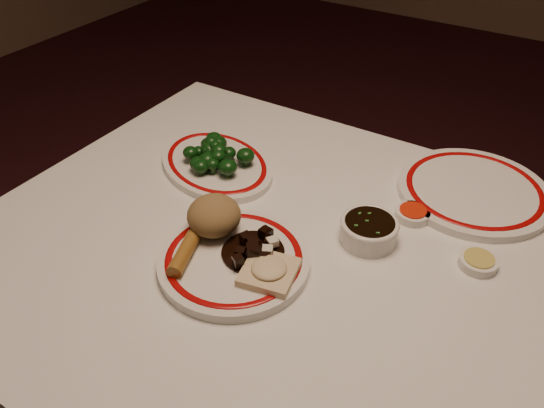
{
  "coord_description": "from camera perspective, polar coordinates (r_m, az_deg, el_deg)",
  "views": [
    {
      "loc": [
        0.29,
        -0.59,
        1.38
      ],
      "look_at": [
        -0.1,
        0.04,
        0.8
      ],
      "focal_mm": 35.0,
      "sensor_mm": 36.0,
      "label": 1
    }
  ],
  "objects": [
    {
      "name": "dining_table",
      "position": [
        0.97,
        3.9,
        -9.82
      ],
      "size": [
        1.2,
        0.9,
        0.75
      ],
      "color": "white",
      "rests_on": "ground"
    },
    {
      "name": "main_plate",
      "position": [
        0.89,
        -4.11,
        -6.06
      ],
      "size": [
        0.31,
        0.31,
        0.02
      ],
      "color": "white",
      "rests_on": "dining_table"
    },
    {
      "name": "rice_mound",
      "position": [
        0.92,
        -6.26,
        -1.24
      ],
      "size": [
        0.09,
        0.09,
        0.07
      ],
      "primitive_type": "ellipsoid",
      "color": "olive",
      "rests_on": "main_plate"
    },
    {
      "name": "spring_roll",
      "position": [
        0.88,
        -9.41,
        -5.25
      ],
      "size": [
        0.05,
        0.1,
        0.03
      ],
      "primitive_type": "cylinder",
      "rotation": [
        1.57,
        0.0,
        0.32
      ],
      "color": "#966424",
      "rests_on": "main_plate"
    },
    {
      "name": "fried_wonton",
      "position": [
        0.85,
        -0.32,
        -7.17
      ],
      "size": [
        0.1,
        0.1,
        0.02
      ],
      "color": "beige",
      "rests_on": "main_plate"
    },
    {
      "name": "stirfry_heap",
      "position": [
        0.88,
        -1.82,
        -4.86
      ],
      "size": [
        0.11,
        0.11,
        0.03
      ],
      "color": "black",
      "rests_on": "main_plate"
    },
    {
      "name": "broccoli_plate",
      "position": [
        1.12,
        -5.99,
        4.35
      ],
      "size": [
        0.34,
        0.32,
        0.02
      ],
      "color": "white",
      "rests_on": "dining_table"
    },
    {
      "name": "broccoli_pile",
      "position": [
        1.1,
        -6.1,
        5.45
      ],
      "size": [
        0.14,
        0.12,
        0.05
      ],
      "color": "#23471C",
      "rests_on": "broccoli_plate"
    },
    {
      "name": "soy_bowl",
      "position": [
        0.94,
        10.36,
        -2.87
      ],
      "size": [
        0.1,
        0.1,
        0.04
      ],
      "color": "white",
      "rests_on": "dining_table"
    },
    {
      "name": "sweet_sour_dish",
      "position": [
        1.02,
        14.87,
        -1.02
      ],
      "size": [
        0.06,
        0.06,
        0.02
      ],
      "color": "white",
      "rests_on": "dining_table"
    },
    {
      "name": "mustard_dish",
      "position": [
        0.95,
        21.29,
        -5.81
      ],
      "size": [
        0.06,
        0.06,
        0.02
      ],
      "color": "white",
      "rests_on": "dining_table"
    },
    {
      "name": "far_plate",
      "position": [
        1.11,
        20.85,
        1.36
      ],
      "size": [
        0.38,
        0.38,
        0.02
      ],
      "color": "white",
      "rests_on": "dining_table"
    }
  ]
}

